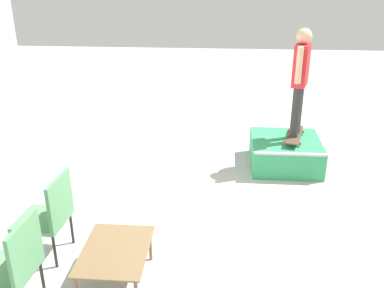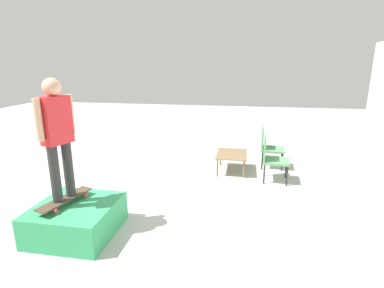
% 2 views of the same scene
% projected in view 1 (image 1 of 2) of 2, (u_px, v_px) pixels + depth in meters
% --- Properties ---
extents(ground_plane, '(24.00, 24.00, 0.00)m').
position_uv_depth(ground_plane, '(199.00, 214.00, 5.62)').
color(ground_plane, '#A8A8A3').
extents(skate_ramp_box, '(1.13, 1.08, 0.47)m').
position_uv_depth(skate_ramp_box, '(285.00, 153.00, 6.89)').
color(skate_ramp_box, '#339E60').
rests_on(skate_ramp_box, ground_plane).
extents(skateboard_on_ramp, '(0.88, 0.40, 0.07)m').
position_uv_depth(skateboard_on_ramp, '(294.00, 135.00, 6.79)').
color(skateboard_on_ramp, '#473828').
rests_on(skateboard_on_ramp, skate_ramp_box).
extents(person_skater, '(0.55, 0.30, 1.64)m').
position_uv_depth(person_skater, '(300.00, 74.00, 6.41)').
color(person_skater, '#2D2D2D').
rests_on(person_skater, skateboard_on_ramp).
extents(coffee_table, '(0.89, 0.66, 0.41)m').
position_uv_depth(coffee_table, '(115.00, 253.00, 4.27)').
color(coffee_table, brown).
rests_on(coffee_table, ground_plane).
extents(patio_chair_left, '(0.55, 0.55, 0.97)m').
position_uv_depth(patio_chair_left, '(14.00, 263.00, 3.86)').
color(patio_chair_left, black).
rests_on(patio_chair_left, ground_plane).
extents(patio_chair_right, '(0.56, 0.56, 0.97)m').
position_uv_depth(patio_chair_right, '(50.00, 213.00, 4.65)').
color(patio_chair_right, black).
rests_on(patio_chair_right, ground_plane).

